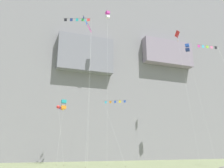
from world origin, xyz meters
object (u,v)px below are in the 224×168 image
object	(u,v)px
kite_banner_near_cliff	(78,25)
kite_banner_mid_right	(210,52)
kite_diamond_mid_left	(178,38)
kite_windsock_upper_left	(60,108)
kite_box_mid_center	(108,15)
kite_box_high_right	(64,105)
kite_banner_far_left	(88,30)
kite_box_low_center	(187,48)
kite_banner_front_field	(115,105)

from	to	relation	value
kite_banner_near_cliff	kite_banner_mid_right	size ratio (longest dim) A/B	1.24
kite_diamond_mid_left	kite_windsock_upper_left	bearing A→B (deg)	171.62
kite_diamond_mid_left	kite_banner_near_cliff	bearing A→B (deg)	-167.61
kite_box_mid_center	kite_box_high_right	world-z (taller)	kite_box_mid_center
kite_diamond_mid_left	kite_banner_far_left	size ratio (longest dim) A/B	1.18
kite_banner_far_left	kite_windsock_upper_left	world-z (taller)	kite_banner_far_left
kite_windsock_upper_left	kite_box_low_center	bearing A→B (deg)	-9.80
kite_box_low_center	kite_banner_far_left	bearing A→B (deg)	-173.66
kite_box_high_right	kite_banner_far_left	size ratio (longest dim) A/B	0.47
kite_diamond_mid_left	kite_banner_near_cliff	xyz separation A→B (m)	(-26.24, -5.76, -4.54)
kite_banner_near_cliff	kite_banner_far_left	bearing A→B (deg)	39.85
kite_diamond_mid_left	kite_box_low_center	bearing A→B (deg)	-29.40
kite_box_high_right	kite_box_low_center	bearing A→B (deg)	-7.90
kite_diamond_mid_left	kite_banner_far_left	bearing A→B (deg)	-170.82
kite_box_low_center	kite_box_high_right	distance (m)	32.67
kite_box_high_right	kite_banner_front_field	size ratio (longest dim) A/B	1.03
kite_box_mid_center	kite_windsock_upper_left	distance (m)	25.77
kite_box_mid_center	kite_banner_far_left	size ratio (longest dim) A/B	1.33
kite_banner_far_left	kite_banner_front_field	distance (m)	15.69
kite_diamond_mid_left	kite_box_low_center	distance (m)	3.40
kite_box_high_right	kite_banner_far_left	xyz separation A→B (m)	(2.88, -6.84, 13.86)
kite_diamond_mid_left	kite_banner_mid_right	size ratio (longest dim) A/B	1.48
kite_banner_near_cliff	kite_box_low_center	distance (m)	28.49
kite_banner_front_field	kite_banner_mid_right	size ratio (longest dim) A/B	0.57
kite_banner_mid_right	kite_box_low_center	bearing A→B (deg)	68.15
kite_diamond_mid_left	kite_windsock_upper_left	world-z (taller)	kite_diamond_mid_left
kite_box_mid_center	kite_windsock_upper_left	size ratio (longest dim) A/B	3.14
kite_box_mid_center	kite_windsock_upper_left	world-z (taller)	kite_box_mid_center
kite_box_high_right	kite_banner_mid_right	world-z (taller)	kite_banner_mid_right
kite_diamond_mid_left	kite_windsock_upper_left	xyz separation A→B (m)	(-27.49, 4.05, -18.43)
kite_box_mid_center	kite_banner_front_field	distance (m)	24.07
kite_banner_mid_right	kite_box_high_right	bearing A→B (deg)	146.06
kite_banner_mid_right	kite_windsock_upper_left	bearing A→B (deg)	145.01
kite_diamond_mid_left	kite_box_high_right	distance (m)	32.41
kite_banner_front_field	kite_diamond_mid_left	bearing A→B (deg)	5.96
kite_box_low_center	kite_banner_far_left	xyz separation A→B (m)	(-25.77, -2.86, -1.32)
kite_banner_front_field	kite_banner_mid_right	bearing A→B (deg)	-37.93
kite_banner_near_cliff	kite_windsock_upper_left	size ratio (longest dim) A/B	2.33
kite_box_low_center	kite_banner_mid_right	world-z (taller)	kite_box_low_center
kite_banner_front_field	kite_banner_mid_right	distance (m)	20.26
kite_box_mid_center	kite_box_low_center	distance (m)	21.23
kite_windsock_upper_left	kite_banner_mid_right	size ratio (longest dim) A/B	0.53
kite_box_mid_center	kite_banner_mid_right	world-z (taller)	kite_box_mid_center
kite_banner_far_left	kite_box_low_center	bearing A→B (deg)	6.34
kite_banner_far_left	kite_banner_front_field	world-z (taller)	kite_banner_far_left
kite_box_low_center	kite_banner_mid_right	bearing A→B (deg)	-111.85
kite_box_mid_center	kite_windsock_upper_left	xyz separation A→B (m)	(-10.20, 0.20, -23.66)
kite_box_low_center	kite_windsock_upper_left	bearing A→B (deg)	170.20
kite_box_high_right	kite_banner_far_left	distance (m)	15.72
kite_banner_near_cliff	kite_box_low_center	xyz separation A→B (m)	(28.04, 4.75, 1.84)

